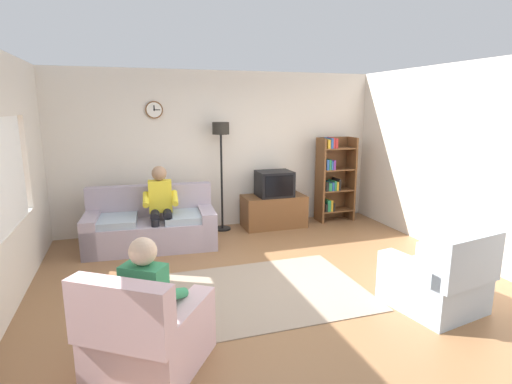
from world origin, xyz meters
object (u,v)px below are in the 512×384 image
Objects in this scene: tv at (274,184)px; floor_lamp at (221,146)px; bookshelf at (333,178)px; person_in_left_armchair at (151,295)px; tv_stand at (274,211)px; person_on_couch at (161,203)px; couch at (151,227)px; armchair_near_window at (148,336)px; armchair_near_bookshelf at (437,282)px.

floor_lamp is (-0.91, 0.12, 0.67)m from tv.
bookshelf reaches higher than tv.
person_in_left_armchair is (-2.31, -3.35, -0.18)m from tv.
person_on_couch is (-1.99, -0.52, 0.42)m from tv_stand.
floor_lamp is (1.23, 0.51, 1.14)m from couch.
tv is 2.06m from person_on_couch.
person_on_couch is at bearing 82.73° from armchair_near_window.
person_in_left_armchair is at bearing -93.34° from couch.
tv_stand is (2.14, 0.41, -0.03)m from couch.
armchair_near_window is at bearing -124.49° from person_in_left_armchair.
bookshelf is 1.39× the size of person_in_left_armchair.
bookshelf is at bearing 44.66° from armchair_near_window.
armchair_near_window is 0.33m from person_in_left_armchair.
couch is at bearing 133.11° from armchair_near_bookshelf.
couch is 3.26× the size of tv.
armchair_near_bookshelf is (2.73, -2.92, -0.02)m from couch.
person_on_couch is at bearing 83.55° from person_in_left_armchair.
tv is 1.14m from floor_lamp.
bookshelf is 1.55× the size of armchair_near_bookshelf.
couch is 4.00m from armchair_near_bookshelf.
tv_stand is 0.59× the size of floor_lamp.
couch is 1.58× the size of person_on_couch.
couch is at bearing -171.71° from bookshelf.
person_on_couch reaches higher than person_in_left_armchair.
bookshelf is (1.19, 0.07, 0.52)m from tv_stand.
armchair_near_window is (-1.45, -3.54, -1.16)m from floor_lamp.
person_on_couch reaches higher than tv_stand.
person_on_couch is (0.37, 2.92, 0.41)m from armchair_near_window.
floor_lamp reaches higher than person_in_left_armchair.
person_in_left_armchair is at bearing -96.45° from person_on_couch.
person_on_couch is (-1.99, -0.50, -0.09)m from tv.
person_in_left_armchair is at bearing -135.54° from bookshelf.
person_on_couch is (-1.08, -0.62, -0.75)m from floor_lamp.
floor_lamp is at bearing 179.25° from bookshelf.
floor_lamp reaches higher than bookshelf.
armchair_near_bookshelf is 0.81× the size of person_on_couch.
tv is 0.38× the size of bookshelf.
tv is 1.20m from bookshelf.
armchair_near_bookshelf is 0.90× the size of person_in_left_armchair.
tv is (0.00, -0.02, 0.50)m from tv_stand.
person_in_left_armchair is at bearing -111.99° from floor_lamp.
person_on_couch is at bearing -165.27° from tv_stand.
bookshelf is 1.26× the size of person_on_couch.
bookshelf is 2.20m from floor_lamp.
armchair_near_window is 2.97m from person_on_couch.
tv_stand is 4.18m from armchair_near_window.
floor_lamp is 1.46m from person_on_couch.
tv_stand is 0.98× the size of person_in_left_armchair.
person_in_left_armchair is (-2.31, -3.37, 0.32)m from tv_stand.
armchair_near_window is (-3.56, -3.52, -0.51)m from bookshelf.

